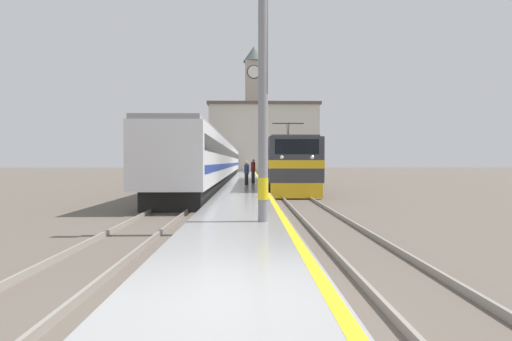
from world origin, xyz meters
name	(u,v)px	position (x,y,z in m)	size (l,w,h in m)	color
ground_plane	(246,185)	(0.00, 30.00, 0.00)	(200.00, 200.00, 0.00)	#60564C
platform	(245,186)	(0.00, 25.00, 0.19)	(2.85, 140.00, 0.39)	#999999
rail_track_near	(282,188)	(2.81, 25.00, 0.03)	(2.83, 140.00, 0.16)	#60564C
rail_track_far	(207,188)	(-2.85, 25.00, 0.03)	(2.84, 140.00, 0.16)	#60564C
locomotive_train	(282,164)	(2.81, 25.32, 1.81)	(2.92, 19.20, 4.51)	black
passenger_train	(217,161)	(-2.85, 34.80, 2.05)	(2.92, 50.35, 3.79)	black
catenary_mast	(266,82)	(0.74, 5.86, 4.19)	(2.44, 0.29, 7.69)	gray
person_on_platform	(253,170)	(0.61, 25.15, 1.37)	(0.34, 0.34, 1.85)	#23232D
second_waiting_passenger	(247,173)	(0.13, 22.95, 1.26)	(0.34, 0.34, 1.67)	#23232D
clock_tower	(254,106)	(1.29, 73.86, 13.06)	(4.17, 4.17, 24.69)	#ADA393
station_building	(264,138)	(2.90, 65.26, 6.11)	(19.22, 7.57, 12.16)	beige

